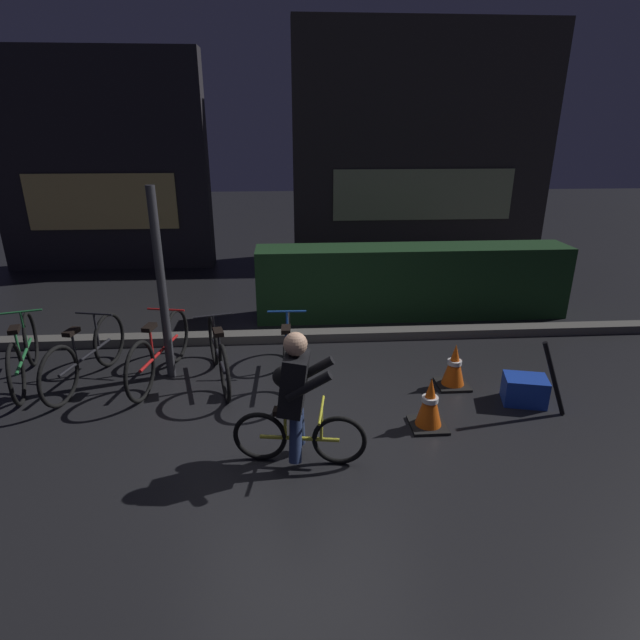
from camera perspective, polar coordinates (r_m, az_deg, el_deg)
The scene contains 16 objects.
ground_plane at distance 5.20m, azimuth -1.79°, elevation -11.76°, with size 40.00×40.00×0.00m, color black.
sidewalk_curb at distance 7.13m, azimuth -2.47°, elevation -1.78°, with size 12.00×0.24×0.12m, color #56544F.
hedge_row at distance 8.04m, azimuth 10.26°, elevation 4.29°, with size 4.80×0.70×1.11m, color #19381C.
storefront_left at distance 11.50m, azimuth -23.42°, elevation 15.78°, with size 4.22×0.54×4.23m.
storefront_right at distance 11.98m, azimuth 11.58°, elevation 18.74°, with size 5.74×0.54×4.90m.
street_post at distance 5.99m, azimuth -17.39°, elevation 3.58°, with size 0.10×0.10×2.23m, color #2D2D33.
parked_bike_leftmost at distance 6.77m, azimuth -30.36°, elevation -3.33°, with size 0.57×1.66×0.79m.
parked_bike_left_mid at distance 6.42m, azimuth -24.84°, elevation -3.63°, with size 0.48×1.65×0.77m.
parked_bike_center_left at distance 6.22m, azimuth -17.58°, elevation -3.34°, with size 0.47×1.67×0.78m.
parked_bike_center_right at distance 6.01m, azimuth -11.36°, elevation -3.80°, with size 0.51×1.55×0.73m.
parked_bike_right_mid at distance 5.91m, azimuth -3.73°, elevation -3.69°, with size 0.46×1.68×0.77m.
traffic_cone_near at distance 5.16m, azimuth 12.24°, elevation -9.18°, with size 0.36×0.36×0.54m.
traffic_cone_far at distance 6.00m, azimuth 14.86°, elevation -5.04°, with size 0.36×0.36×0.52m.
blue_crate at distance 5.94m, azimuth 22.02°, elevation -7.30°, with size 0.44×0.32×0.30m, color #193DB7.
cyclist at distance 4.40m, azimuth -2.71°, elevation -8.77°, with size 1.18×0.57×1.25m.
closed_umbrella at distance 5.70m, azimuth 24.83°, elevation -6.04°, with size 0.05×0.05×0.85m, color black.
Camera 1 is at (-0.14, -4.38, 2.80)m, focal length 28.45 mm.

